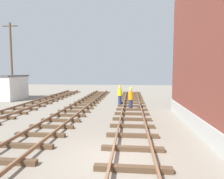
{
  "coord_description": "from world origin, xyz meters",
  "views": [
    {
      "loc": [
        0.71,
        -6.97,
        3.17
      ],
      "look_at": [
        -0.56,
        6.3,
        1.96
      ],
      "focal_mm": 32.18,
      "sensor_mm": 36.0,
      "label": 1
    }
  ],
  "objects": [
    {
      "name": "ground_plane",
      "position": [
        0.0,
        0.0,
        0.0
      ],
      "size": [
        80.0,
        80.0,
        0.0
      ],
      "primitive_type": "plane",
      "color": "gray"
    },
    {
      "name": "track_near_building",
      "position": [
        0.78,
        0.0,
        0.13
      ],
      "size": [
        2.5,
        46.48,
        0.32
      ],
      "color": "#4C3826",
      "rests_on": "ground"
    },
    {
      "name": "track_centre",
      "position": [
        -3.7,
        -0.0,
        0.13
      ],
      "size": [
        2.5,
        46.48,
        0.32
      ],
      "color": "#4C3826",
      "rests_on": "ground"
    },
    {
      "name": "control_hut",
      "position": [
        -13.04,
        14.31,
        1.39
      ],
      "size": [
        3.0,
        3.8,
        2.76
      ],
      "color": "silver",
      "rests_on": "ground"
    },
    {
      "name": "parked_car_red",
      "position": [
        -16.82,
        19.05,
        0.9
      ],
      "size": [
        4.2,
        2.04,
        1.76
      ],
      "color": "red",
      "rests_on": "ground"
    },
    {
      "name": "utility_pole_far",
      "position": [
        -13.37,
        15.64,
        4.61
      ],
      "size": [
        1.8,
        0.24,
        8.82
      ],
      "color": "brown",
      "rests_on": "ground"
    },
    {
      "name": "track_worker_foreground",
      "position": [
        0.68,
        9.45,
        0.93
      ],
      "size": [
        0.4,
        0.4,
        1.87
      ],
      "color": "#262D4C",
      "rests_on": "ground"
    },
    {
      "name": "track_worker_distant",
      "position": [
        -0.36,
        12.14,
        0.93
      ],
      "size": [
        0.4,
        0.4,
        1.87
      ],
      "color": "#262D4C",
      "rests_on": "ground"
    }
  ]
}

